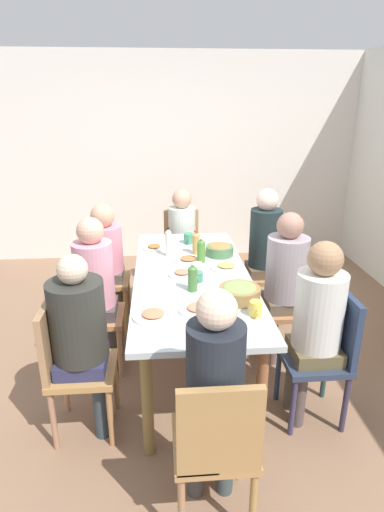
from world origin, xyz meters
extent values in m
plane|color=#86644B|center=(0.00, 0.00, 0.00)|extent=(6.08, 6.08, 0.00)
cube|color=silver|center=(-2.59, 0.00, 1.30)|extent=(0.12, 4.89, 2.60)
cube|color=silver|center=(0.00, 0.00, 0.75)|extent=(2.07, 0.87, 0.04)
cylinder|color=olive|center=(-0.93, -0.34, 0.37)|extent=(0.07, 0.07, 0.73)
cylinder|color=olive|center=(0.93, -0.34, 0.37)|extent=(0.07, 0.07, 0.73)
cylinder|color=olive|center=(-0.93, 0.34, 0.37)|extent=(0.07, 0.07, 0.73)
cylinder|color=brown|center=(0.93, 0.34, 0.37)|extent=(0.07, 0.07, 0.73)
cube|color=#B4824D|center=(1.33, 0.00, 0.44)|extent=(0.40, 0.40, 0.04)
cylinder|color=#A37651|center=(1.50, -0.17, 0.21)|extent=(0.04, 0.04, 0.43)
cylinder|color=#A98147|center=(1.50, 0.17, 0.21)|extent=(0.04, 0.04, 0.43)
cylinder|color=#AC7959|center=(1.16, -0.17, 0.21)|extent=(0.04, 0.04, 0.43)
cylinder|color=tan|center=(1.16, 0.17, 0.21)|extent=(0.04, 0.04, 0.43)
cube|color=#AA7D48|center=(1.51, 0.00, 0.68)|extent=(0.04, 0.38, 0.45)
cylinder|color=#3D3C3A|center=(1.23, -0.08, 0.23)|extent=(0.09, 0.09, 0.45)
cylinder|color=#374548|center=(1.23, 0.08, 0.23)|extent=(0.09, 0.09, 0.45)
cube|color=#3D3940|center=(1.33, 0.00, 0.50)|extent=(0.30, 0.30, 0.10)
cylinder|color=#20262E|center=(1.33, 0.00, 0.82)|extent=(0.27, 0.27, 0.54)
sphere|color=beige|center=(1.33, 0.00, 1.17)|extent=(0.19, 0.19, 0.19)
cube|color=#AE7E4A|center=(-0.69, 0.74, 0.44)|extent=(0.40, 0.40, 0.04)
cylinder|color=tan|center=(-0.52, 0.91, 0.21)|extent=(0.04, 0.04, 0.43)
cylinder|color=#A68656|center=(-0.86, 0.91, 0.21)|extent=(0.04, 0.04, 0.43)
cylinder|color=tan|center=(-0.52, 0.57, 0.21)|extent=(0.04, 0.04, 0.43)
cylinder|color=tan|center=(-0.86, 0.57, 0.21)|extent=(0.04, 0.04, 0.43)
cube|color=#A6774B|center=(-0.69, 0.92, 0.68)|extent=(0.38, 0.04, 0.45)
cylinder|color=brown|center=(-0.61, 0.64, 0.23)|extent=(0.09, 0.09, 0.45)
cylinder|color=#554E47|center=(-0.77, 0.64, 0.23)|extent=(0.09, 0.09, 0.45)
cube|color=brown|center=(-0.69, 0.74, 0.50)|extent=(0.30, 0.30, 0.10)
cylinder|color=#202E2F|center=(-0.69, 0.74, 0.82)|extent=(0.29, 0.29, 0.54)
sphere|color=#FBD2BF|center=(-0.69, 0.74, 1.18)|extent=(0.20, 0.20, 0.20)
cube|color=#2B364C|center=(0.69, 0.74, 0.44)|extent=(0.40, 0.40, 0.04)
cylinder|color=#352E48|center=(0.86, 0.91, 0.21)|extent=(0.04, 0.04, 0.43)
cylinder|color=#254243|center=(0.52, 0.91, 0.21)|extent=(0.04, 0.04, 0.43)
cylinder|color=#373354|center=(0.86, 0.57, 0.21)|extent=(0.04, 0.04, 0.43)
cylinder|color=navy|center=(0.52, 0.57, 0.21)|extent=(0.04, 0.04, 0.43)
cube|color=#273552|center=(0.69, 0.92, 0.68)|extent=(0.38, 0.04, 0.45)
cylinder|color=#514442|center=(0.77, 0.64, 0.23)|extent=(0.09, 0.09, 0.45)
cylinder|color=#534D43|center=(0.61, 0.64, 0.23)|extent=(0.09, 0.09, 0.45)
cube|color=brown|center=(0.69, 0.74, 0.50)|extent=(0.30, 0.30, 0.10)
cylinder|color=silver|center=(0.69, 0.74, 0.80)|extent=(0.31, 0.31, 0.49)
sphere|color=#A07754|center=(0.69, 0.74, 1.14)|extent=(0.21, 0.21, 0.21)
cube|color=#AD7D4D|center=(-0.69, -0.74, 0.44)|extent=(0.40, 0.40, 0.04)
cylinder|color=#A38549|center=(-0.86, -0.91, 0.21)|extent=(0.04, 0.04, 0.43)
cylinder|color=#B58049|center=(-0.52, -0.91, 0.21)|extent=(0.04, 0.04, 0.43)
cylinder|color=#AC7B55|center=(-0.86, -0.57, 0.21)|extent=(0.04, 0.04, 0.43)
cylinder|color=#B48349|center=(-0.52, -0.57, 0.21)|extent=(0.04, 0.04, 0.43)
cube|color=tan|center=(-0.69, -0.92, 0.68)|extent=(0.38, 0.04, 0.45)
cylinder|color=brown|center=(-0.77, -0.64, 0.23)|extent=(0.09, 0.09, 0.45)
cylinder|color=brown|center=(-0.61, -0.64, 0.23)|extent=(0.09, 0.09, 0.45)
cube|color=#524942|center=(-0.69, -0.74, 0.50)|extent=(0.30, 0.30, 0.10)
cylinder|color=pink|center=(-0.69, -0.74, 0.76)|extent=(0.32, 0.32, 0.42)
sphere|color=tan|center=(-0.69, -0.74, 1.07)|extent=(0.21, 0.21, 0.21)
cube|color=#B67A52|center=(0.00, -0.74, 0.44)|extent=(0.40, 0.40, 0.04)
cylinder|color=tan|center=(-0.17, -0.91, 0.21)|extent=(0.04, 0.04, 0.43)
cylinder|color=tan|center=(0.17, -0.91, 0.21)|extent=(0.04, 0.04, 0.43)
cylinder|color=#AB7B58|center=(-0.17, -0.57, 0.21)|extent=(0.04, 0.04, 0.43)
cylinder|color=tan|center=(0.17, -0.57, 0.21)|extent=(0.04, 0.04, 0.43)
cube|color=#AF7749|center=(0.00, -0.92, 0.68)|extent=(0.38, 0.04, 0.45)
cylinder|color=#42364A|center=(-0.08, -0.64, 0.23)|extent=(0.09, 0.09, 0.45)
cylinder|color=#484546|center=(0.08, -0.64, 0.23)|extent=(0.09, 0.09, 0.45)
cube|color=#453C3F|center=(0.00, -0.74, 0.50)|extent=(0.30, 0.30, 0.10)
cylinder|color=pink|center=(0.00, -0.74, 0.80)|extent=(0.30, 0.30, 0.50)
sphere|color=#D4A288|center=(0.00, -0.74, 1.14)|extent=(0.20, 0.20, 0.20)
cube|color=#AC7B53|center=(-1.33, 0.00, 0.44)|extent=(0.40, 0.40, 0.04)
cylinder|color=#A57E53|center=(-1.50, 0.17, 0.21)|extent=(0.04, 0.04, 0.43)
cylinder|color=#AF794C|center=(-1.50, -0.17, 0.21)|extent=(0.04, 0.04, 0.43)
cylinder|color=tan|center=(-1.16, 0.17, 0.21)|extent=(0.04, 0.04, 0.43)
cylinder|color=#A48052|center=(-1.16, -0.17, 0.21)|extent=(0.04, 0.04, 0.43)
cube|color=tan|center=(-1.51, 0.00, 0.68)|extent=(0.04, 0.38, 0.45)
cylinder|color=#29294C|center=(-1.23, 0.08, 0.23)|extent=(0.09, 0.09, 0.45)
cylinder|color=#312D4C|center=(-1.23, -0.08, 0.23)|extent=(0.09, 0.09, 0.45)
cube|color=#2C3150|center=(-1.33, 0.00, 0.50)|extent=(0.30, 0.30, 0.10)
cylinder|color=silver|center=(-1.33, 0.00, 0.76)|extent=(0.29, 0.29, 0.42)
sphere|color=tan|center=(-1.33, 0.00, 1.06)|extent=(0.20, 0.20, 0.20)
cube|color=#B3844A|center=(0.69, -0.74, 0.44)|extent=(0.40, 0.40, 0.04)
cylinder|color=tan|center=(0.52, -0.91, 0.21)|extent=(0.04, 0.04, 0.43)
cylinder|color=#A8775A|center=(0.86, -0.91, 0.21)|extent=(0.04, 0.04, 0.43)
cylinder|color=#A77E4C|center=(0.52, -0.57, 0.21)|extent=(0.04, 0.04, 0.43)
cylinder|color=#B17B4C|center=(0.86, -0.57, 0.21)|extent=(0.04, 0.04, 0.43)
cube|color=#A67D56|center=(0.69, -0.92, 0.68)|extent=(0.38, 0.04, 0.45)
cylinder|color=#34314D|center=(0.61, -0.64, 0.23)|extent=(0.09, 0.09, 0.45)
cylinder|color=#2F3B45|center=(0.77, -0.64, 0.23)|extent=(0.09, 0.09, 0.45)
cube|color=#2D2E53|center=(0.69, -0.74, 0.50)|extent=(0.30, 0.30, 0.10)
cylinder|color=#2E2E29|center=(0.69, -0.74, 0.80)|extent=(0.33, 0.33, 0.49)
sphere|color=beige|center=(0.69, -0.74, 1.12)|extent=(0.18, 0.18, 0.18)
cube|color=#B17547|center=(0.00, 0.74, 0.44)|extent=(0.40, 0.40, 0.04)
cylinder|color=#A88352|center=(0.17, 0.91, 0.21)|extent=(0.04, 0.04, 0.43)
cylinder|color=#A38550|center=(-0.17, 0.91, 0.21)|extent=(0.04, 0.04, 0.43)
cylinder|color=#B47759|center=(0.17, 0.57, 0.21)|extent=(0.04, 0.04, 0.43)
cylinder|color=tan|center=(-0.17, 0.57, 0.21)|extent=(0.04, 0.04, 0.43)
cube|color=#AB8751|center=(0.00, 0.92, 0.68)|extent=(0.38, 0.04, 0.45)
cylinder|color=brown|center=(0.08, 0.64, 0.23)|extent=(0.09, 0.09, 0.45)
cylinder|color=brown|center=(-0.08, 0.64, 0.23)|extent=(0.09, 0.09, 0.45)
cube|color=brown|center=(0.00, 0.74, 0.50)|extent=(0.30, 0.30, 0.10)
cylinder|color=#A1969D|center=(0.00, 0.74, 0.80)|extent=(0.32, 0.32, 0.50)
sphere|color=#A77765|center=(0.00, 0.74, 1.14)|extent=(0.20, 0.20, 0.20)
cylinder|color=white|center=(-0.10, 0.28, 0.78)|extent=(0.25, 0.25, 0.01)
ellipsoid|color=tan|center=(-0.10, 0.28, 0.80)|extent=(0.14, 0.14, 0.02)
cylinder|color=white|center=(-0.28, -0.01, 0.78)|extent=(0.24, 0.24, 0.01)
ellipsoid|color=#A8673D|center=(-0.28, -0.01, 0.80)|extent=(0.13, 0.13, 0.02)
cylinder|color=silver|center=(0.59, -0.01, 0.78)|extent=(0.24, 0.24, 0.01)
ellipsoid|color=tan|center=(0.59, -0.01, 0.80)|extent=(0.13, 0.13, 0.02)
cylinder|color=white|center=(0.65, -0.29, 0.78)|extent=(0.25, 0.25, 0.01)
ellipsoid|color=#D17C55|center=(0.65, -0.29, 0.80)|extent=(0.14, 0.14, 0.02)
cylinder|color=silver|center=(-0.61, -0.29, 0.78)|extent=(0.21, 0.21, 0.01)
ellipsoid|color=#A26230|center=(-0.61, -0.29, 0.80)|extent=(0.11, 0.11, 0.02)
cylinder|color=silver|center=(0.01, -0.08, 0.78)|extent=(0.21, 0.21, 0.01)
ellipsoid|color=tan|center=(0.01, -0.08, 0.80)|extent=(0.12, 0.12, 0.02)
cylinder|color=olive|center=(0.45, 0.28, 0.82)|extent=(0.27, 0.27, 0.09)
ellipsoid|color=#84A756|center=(0.45, 0.28, 0.86)|extent=(0.22, 0.22, 0.04)
cylinder|color=#4D794D|center=(-0.41, 0.27, 0.81)|extent=(0.24, 0.24, 0.08)
ellipsoid|color=#BA7641|center=(-0.41, 0.27, 0.85)|extent=(0.19, 0.19, 0.04)
cylinder|color=#ECC44A|center=(0.68, 0.34, 0.82)|extent=(0.08, 0.08, 0.10)
torus|color=#E3C251|center=(0.73, 0.34, 0.82)|extent=(0.05, 0.01, 0.05)
cylinder|color=#3F845B|center=(0.60, 0.14, 0.81)|extent=(0.09, 0.09, 0.07)
torus|color=#438B69|center=(0.65, 0.14, 0.81)|extent=(0.05, 0.01, 0.05)
cylinder|color=#3F8C66|center=(-0.74, 0.03, 0.82)|extent=(0.09, 0.09, 0.09)
torus|color=#498261|center=(-0.69, 0.03, 0.82)|extent=(0.05, 0.01, 0.05)
cylinder|color=#448367|center=(0.13, 0.03, 0.81)|extent=(0.08, 0.08, 0.07)
torus|color=#3F8B63|center=(0.18, 0.03, 0.81)|extent=(0.05, 0.01, 0.05)
cylinder|color=tan|center=(-0.46, 0.07, 0.86)|extent=(0.07, 0.07, 0.17)
cone|color=tan|center=(-0.46, 0.07, 0.96)|extent=(0.06, 0.06, 0.03)
cylinder|color=red|center=(-0.46, 0.07, 0.98)|extent=(0.03, 0.03, 0.01)
cylinder|color=#467739|center=(0.29, -0.02, 0.86)|extent=(0.07, 0.07, 0.17)
cone|color=#437C32|center=(0.29, -0.02, 0.95)|extent=(0.06, 0.06, 0.03)
cylinder|color=white|center=(0.29, -0.02, 0.97)|extent=(0.03, 0.03, 0.01)
cylinder|color=silver|center=(-0.41, -0.17, 0.88)|extent=(0.05, 0.05, 0.21)
cone|color=silver|center=(-0.41, -0.17, 1.00)|extent=(0.05, 0.05, 0.03)
cylinder|color=black|center=(-0.41, -0.17, 1.02)|extent=(0.03, 0.03, 0.01)
cylinder|color=#488331|center=(-0.25, 0.10, 0.86)|extent=(0.07, 0.07, 0.17)
cone|color=#4A7534|center=(-0.25, 0.10, 0.96)|extent=(0.06, 0.06, 0.03)
cylinder|color=white|center=(-0.25, 0.10, 0.98)|extent=(0.03, 0.03, 0.01)
camera|label=1|loc=(2.91, -0.23, 2.02)|focal=29.18mm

